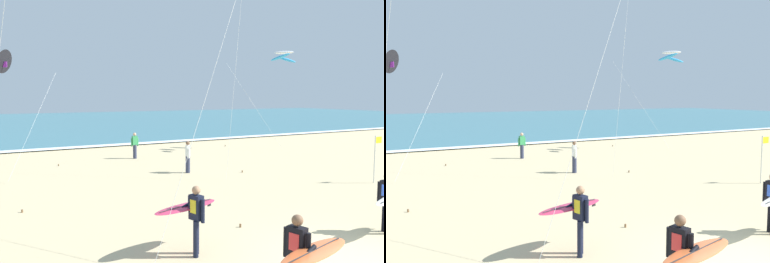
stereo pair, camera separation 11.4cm
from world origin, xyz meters
The scene contains 9 objects.
ocean_water centered at (0.00, 53.25, 0.04)m, with size 160.00×60.00×0.08m, color teal.
shoreline_foam centered at (0.00, 23.55, 0.09)m, with size 160.00×1.21×0.01m, color white.
surfer_lead centered at (-2.92, 2.63, 1.04)m, with size 1.98×1.11×1.71m.
surfer_third centered at (-2.37, -0.55, 1.04)m, with size 2.13×1.15×1.71m.
kite_arc_ivory_mid centered at (11.71, 15.74, 6.55)m, with size 4.01×4.80×6.93m.
kite_delta_charcoal_high centered at (-6.22, 13.16, 5.27)m, with size 3.27×4.05×5.81m.
bystander_white_top centered at (1.82, 11.56, 0.81)m, with size 0.25×0.49×1.59m.
bystander_green_top centered at (1.12, 17.05, 0.81)m, with size 0.50×0.22×1.59m.
lifeguard_flag centered at (7.93, 5.53, 1.27)m, with size 0.45×0.05×2.10m.
Camera 1 is at (-7.45, -5.53, 3.84)m, focal length 36.96 mm.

